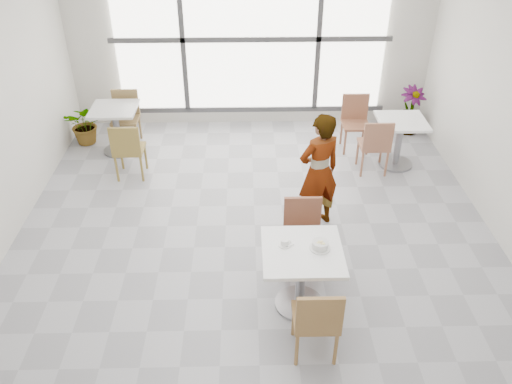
{
  "coord_description": "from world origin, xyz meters",
  "views": [
    {
      "loc": [
        -0.1,
        -4.89,
        4.04
      ],
      "look_at": [
        0.0,
        -0.3,
        1.0
      ],
      "focal_mm": 36.23,
      "sensor_mm": 36.0,
      "label": 1
    }
  ],
  "objects_px": {
    "bg_table_left": "(116,123)",
    "bg_chair_right_near": "(375,143)",
    "chair_near": "(317,319)",
    "main_table": "(301,267)",
    "bg_chair_left_far": "(126,114)",
    "plant_right": "(411,110)",
    "plant_left": "(86,124)",
    "bg_table_right": "(400,136)",
    "person": "(319,172)",
    "chair_far": "(303,230)",
    "oatmeal_bowl": "(320,245)",
    "coffee_cup": "(285,243)",
    "bg_chair_right_far": "(355,119)",
    "bg_chair_left_near": "(128,148)"
  },
  "relations": [
    {
      "from": "oatmeal_bowl",
      "to": "bg_chair_right_near",
      "type": "bearing_deg",
      "value": 66.36
    },
    {
      "from": "main_table",
      "to": "oatmeal_bowl",
      "type": "bearing_deg",
      "value": 7.75
    },
    {
      "from": "oatmeal_bowl",
      "to": "bg_table_right",
      "type": "relative_size",
      "value": 0.28
    },
    {
      "from": "chair_far",
      "to": "person",
      "type": "distance_m",
      "value": 0.9
    },
    {
      "from": "main_table",
      "to": "plant_right",
      "type": "distance_m",
      "value": 4.6
    },
    {
      "from": "coffee_cup",
      "to": "bg_chair_right_near",
      "type": "height_order",
      "value": "bg_chair_right_near"
    },
    {
      "from": "oatmeal_bowl",
      "to": "bg_chair_right_far",
      "type": "height_order",
      "value": "bg_chair_right_far"
    },
    {
      "from": "chair_far",
      "to": "bg_chair_left_near",
      "type": "bearing_deg",
      "value": 139.51
    },
    {
      "from": "main_table",
      "to": "bg_table_right",
      "type": "relative_size",
      "value": 1.07
    },
    {
      "from": "coffee_cup",
      "to": "bg_chair_right_far",
      "type": "height_order",
      "value": "bg_chair_right_far"
    },
    {
      "from": "coffee_cup",
      "to": "bg_chair_left_near",
      "type": "relative_size",
      "value": 0.18
    },
    {
      "from": "main_table",
      "to": "plant_left",
      "type": "bearing_deg",
      "value": 130.01
    },
    {
      "from": "chair_near",
      "to": "main_table",
      "type": "bearing_deg",
      "value": -83.32
    },
    {
      "from": "plant_left",
      "to": "main_table",
      "type": "bearing_deg",
      "value": -49.99
    },
    {
      "from": "main_table",
      "to": "chair_near",
      "type": "distance_m",
      "value": 0.67
    },
    {
      "from": "chair_far",
      "to": "bg_chair_left_near",
      "type": "distance_m",
      "value": 3.04
    },
    {
      "from": "bg_chair_left_near",
      "to": "plant_left",
      "type": "relative_size",
      "value": 1.29
    },
    {
      "from": "bg_chair_left_far",
      "to": "bg_chair_right_near",
      "type": "height_order",
      "value": "same"
    },
    {
      "from": "bg_table_right",
      "to": "bg_chair_right_near",
      "type": "bearing_deg",
      "value": -150.0
    },
    {
      "from": "person",
      "to": "plant_left",
      "type": "relative_size",
      "value": 2.28
    },
    {
      "from": "bg_table_right",
      "to": "bg_chair_right_near",
      "type": "distance_m",
      "value": 0.48
    },
    {
      "from": "bg_chair_right_near",
      "to": "plant_right",
      "type": "xyz_separation_m",
      "value": [
        0.9,
        1.35,
        -0.1
      ]
    },
    {
      "from": "bg_table_left",
      "to": "bg_chair_right_near",
      "type": "xyz_separation_m",
      "value": [
        3.91,
        -0.77,
        0.01
      ]
    },
    {
      "from": "bg_table_right",
      "to": "bg_chair_right_near",
      "type": "xyz_separation_m",
      "value": [
        -0.42,
        -0.24,
        0.01
      ]
    },
    {
      "from": "person",
      "to": "bg_chair_right_near",
      "type": "relative_size",
      "value": 1.77
    },
    {
      "from": "main_table",
      "to": "bg_table_left",
      "type": "height_order",
      "value": "same"
    },
    {
      "from": "chair_far",
      "to": "bg_table_left",
      "type": "relative_size",
      "value": 1.16
    },
    {
      "from": "person",
      "to": "bg_chair_right_near",
      "type": "xyz_separation_m",
      "value": [
        0.99,
        1.22,
        -0.27
      ]
    },
    {
      "from": "chair_near",
      "to": "bg_table_right",
      "type": "xyz_separation_m",
      "value": [
        1.67,
        3.58,
        -0.01
      ]
    },
    {
      "from": "chair_near",
      "to": "bg_chair_left_far",
      "type": "xyz_separation_m",
      "value": [
        -2.56,
        4.44,
        0.0
      ]
    },
    {
      "from": "oatmeal_bowl",
      "to": "bg_table_right",
      "type": "bearing_deg",
      "value": 61.37
    },
    {
      "from": "coffee_cup",
      "to": "plant_right",
      "type": "xyz_separation_m",
      "value": [
        2.41,
        3.94,
        -0.38
      ]
    },
    {
      "from": "bg_chair_left_far",
      "to": "coffee_cup",
      "type": "bearing_deg",
      "value": -57.94
    },
    {
      "from": "bg_chair_right_far",
      "to": "plant_left",
      "type": "relative_size",
      "value": 1.29
    },
    {
      "from": "bg_table_right",
      "to": "oatmeal_bowl",
      "type": "bearing_deg",
      "value": -118.63
    },
    {
      "from": "plant_right",
      "to": "coffee_cup",
      "type": "bearing_deg",
      "value": -121.42
    },
    {
      "from": "oatmeal_bowl",
      "to": "bg_chair_right_near",
      "type": "relative_size",
      "value": 0.24
    },
    {
      "from": "main_table",
      "to": "bg_chair_left_near",
      "type": "distance_m",
      "value": 3.44
    },
    {
      "from": "oatmeal_bowl",
      "to": "plant_left",
      "type": "distance_m",
      "value": 5.01
    },
    {
      "from": "bg_chair_left_far",
      "to": "bg_chair_right_near",
      "type": "xyz_separation_m",
      "value": [
        3.81,
        -1.1,
        0.0
      ]
    },
    {
      "from": "bg_chair_left_far",
      "to": "bg_chair_right_near",
      "type": "distance_m",
      "value": 3.97
    },
    {
      "from": "bg_table_left",
      "to": "bg_chair_right_far",
      "type": "xyz_separation_m",
      "value": [
        3.77,
        0.06,
        0.01
      ]
    },
    {
      "from": "main_table",
      "to": "bg_table_left",
      "type": "bearing_deg",
      "value": 126.77
    },
    {
      "from": "oatmeal_bowl",
      "to": "bg_chair_right_far",
      "type": "distance_m",
      "value": 3.64
    },
    {
      "from": "bg_table_right",
      "to": "person",
      "type": "bearing_deg",
      "value": -134.04
    },
    {
      "from": "chair_near",
      "to": "bg_chair_left_far",
      "type": "relative_size",
      "value": 1.0
    },
    {
      "from": "plant_left",
      "to": "chair_near",
      "type": "bearing_deg",
      "value": -53.87
    },
    {
      "from": "chair_far",
      "to": "plant_right",
      "type": "distance_m",
      "value": 4.01
    },
    {
      "from": "main_table",
      "to": "bg_chair_right_near",
      "type": "height_order",
      "value": "bg_chair_right_near"
    },
    {
      "from": "chair_far",
      "to": "bg_table_left",
      "type": "xyz_separation_m",
      "value": [
        -2.65,
        2.8,
        -0.01
      ]
    }
  ]
}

